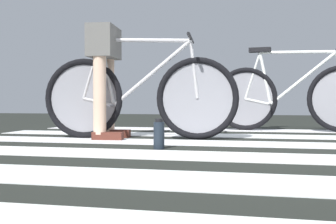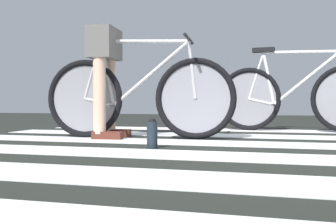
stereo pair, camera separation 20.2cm
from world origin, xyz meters
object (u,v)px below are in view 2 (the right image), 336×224
(bicycle_2_of_2, at_px, (295,97))
(water_bottle, at_px, (152,134))
(cyclist_1_of_2, at_px, (105,67))
(bicycle_1_of_2, at_px, (138,96))

(bicycle_2_of_2, relative_size, water_bottle, 8.12)
(cyclist_1_of_2, relative_size, bicycle_2_of_2, 0.58)
(cyclist_1_of_2, xyz_separation_m, water_bottle, (0.66, -0.67, -0.54))
(bicycle_2_of_2, bearing_deg, water_bottle, -111.98)
(bicycle_1_of_2, relative_size, water_bottle, 8.13)
(bicycle_1_of_2, height_order, cyclist_1_of_2, cyclist_1_of_2)
(bicycle_2_of_2, xyz_separation_m, water_bottle, (-1.04, -1.91, -0.28))
(bicycle_1_of_2, xyz_separation_m, water_bottle, (0.35, -0.70, -0.28))
(water_bottle, bearing_deg, bicycle_1_of_2, 116.36)
(bicycle_1_of_2, distance_m, water_bottle, 0.83)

